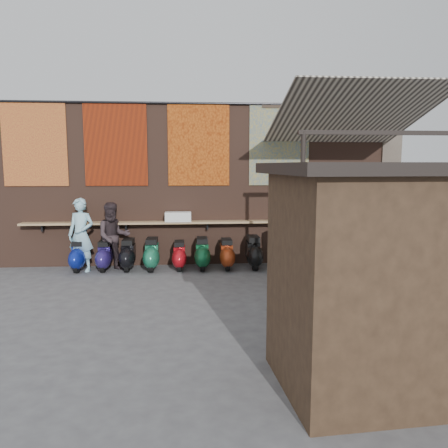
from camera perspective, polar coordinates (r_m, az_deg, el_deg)
name	(u,v)px	position (r m, az deg, el deg)	size (l,w,h in m)	color
ground	(187,293)	(8.74, -4.80, -8.96)	(70.00, 70.00, 0.00)	#474749
brick_wall	(187,185)	(11.08, -4.86, 5.09)	(10.00, 0.40, 4.00)	brown
pier_right	(386,184)	(12.22, 20.42, 4.88)	(0.50, 0.50, 4.00)	#4C4238
eating_counter	(187,222)	(10.79, -4.82, 0.22)	(8.00, 0.32, 0.05)	#9E7A51
shelf_box	(178,217)	(10.75, -6.01, 0.94)	(0.63, 0.31, 0.23)	white
tapestry_redgold	(35,144)	(11.46, -23.50, 9.57)	(1.50, 0.02, 2.00)	maroon
tapestry_sun	(116,144)	(11.00, -13.96, 10.08)	(1.50, 0.02, 2.00)	red
tapestry_orange	(199,144)	(10.86, -3.32, 10.33)	(1.50, 0.02, 2.00)	#B85517
tapestry_multi	(279,145)	(11.09, 7.23, 10.23)	(1.50, 0.02, 2.00)	#275491
hang_rail	(186,103)	(10.94, -4.99, 15.45)	(0.06, 0.06, 9.50)	black
scooter_stool_0	(79,256)	(10.95, -18.42, -3.95)	(0.34, 0.76, 0.72)	navy
scooter_stool_1	(105,256)	(10.83, -15.32, -4.01)	(0.33, 0.74, 0.71)	navy
scooter_stool_2	(128,255)	(10.73, -12.42, -3.94)	(0.35, 0.77, 0.74)	black
scooter_stool_3	(152,254)	(10.60, -9.40, -3.94)	(0.36, 0.80, 0.76)	#1B6E4C
scooter_stool_4	(179,256)	(10.58, -5.85, -4.12)	(0.32, 0.71, 0.68)	#B10D16
scooter_stool_5	(202,254)	(10.57, -2.86, -3.89)	(0.36, 0.80, 0.76)	#10522D
scooter_stool_6	(227,254)	(10.59, 0.36, -3.96)	(0.34, 0.76, 0.72)	#9C3414
scooter_stool_7	(254,252)	(10.67, 3.88, -3.72)	(0.37, 0.82, 0.78)	black
diner_left	(81,235)	(10.80, -18.16, -1.36)	(0.63, 0.42, 1.74)	#9ACFE1
diner_right	(113,237)	(10.66, -14.25, -1.62)	(0.79, 0.62, 1.63)	#312629
shopper_navy	(358,246)	(8.92, 17.14, -2.80)	(1.09, 0.45, 1.85)	#171633
shopper_grey	(366,255)	(8.93, 18.00, -3.84)	(1.00, 0.57, 1.55)	#4D4C51
shopper_tan	(300,245)	(9.51, 9.91, -2.70)	(0.78, 0.51, 1.60)	#948C5E
market_stall	(383,283)	(5.20, 20.03, -7.22)	(2.22, 1.67, 2.41)	black
stall_roof	(389,168)	(5.04, 20.69, 6.81)	(2.49, 1.92, 0.12)	black
stall_sign	(351,224)	(5.86, 16.25, -0.03)	(1.20, 0.04, 0.50)	gold
stall_shelf	(348,289)	(6.03, 15.94, -8.21)	(1.84, 0.10, 0.06)	#473321
awning_canvas	(350,115)	(9.94, 16.19, 13.47)	(3.20, 3.40, 0.03)	beige
awning_ledger	(328,106)	(11.48, 13.38, 14.75)	(3.30, 0.08, 0.12)	#33261C
awning_header	(380,133)	(8.52, 19.68, 11.16)	(3.00, 0.08, 0.08)	black
awning_post_left	(302,218)	(8.09, 10.10, 0.84)	(0.09, 0.09, 3.10)	black
awning_post_right	(448,216)	(9.20, 27.22, 0.92)	(0.09, 0.09, 3.10)	black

